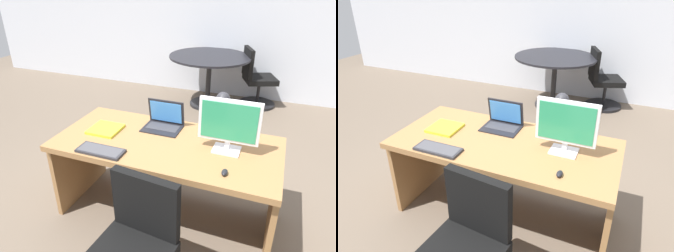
# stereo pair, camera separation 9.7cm
# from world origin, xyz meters

# --- Properties ---
(ground) EXTENTS (12.00, 12.00, 0.00)m
(ground) POSITION_xyz_m (0.00, 1.50, 0.00)
(ground) COLOR #6B5B4C
(back_wall) EXTENTS (10.00, 0.10, 2.80)m
(back_wall) POSITION_xyz_m (0.00, 3.20, 1.40)
(back_wall) COLOR silver
(back_wall) RESTS_ON ground
(desk) EXTENTS (1.76, 0.82, 0.72)m
(desk) POSITION_xyz_m (0.00, 0.04, 0.54)
(desk) COLOR #9E7042
(desk) RESTS_ON ground
(monitor) EXTENTS (0.44, 0.16, 0.40)m
(monitor) POSITION_xyz_m (0.47, 0.04, 0.95)
(monitor) COLOR silver
(monitor) RESTS_ON desk
(laptop) EXTENTS (0.32, 0.24, 0.23)m
(laptop) POSITION_xyz_m (-0.11, 0.25, 0.79)
(laptop) COLOR black
(laptop) RESTS_ON desk
(keyboard) EXTENTS (0.36, 0.15, 0.02)m
(keyboard) POSITION_xyz_m (-0.40, -0.31, 0.73)
(keyboard) COLOR #2D2D33
(keyboard) RESTS_ON desk
(mouse) EXTENTS (0.04, 0.07, 0.03)m
(mouse) POSITION_xyz_m (0.52, -0.27, 0.74)
(mouse) COLOR black
(mouse) RESTS_ON desk
(desk_lamp) EXTENTS (0.12, 0.14, 0.36)m
(desk_lamp) POSITION_xyz_m (0.37, 0.29, 0.98)
(desk_lamp) COLOR #2D2D33
(desk_lamp) RESTS_ON desk
(book) EXTENTS (0.25, 0.25, 0.02)m
(book) POSITION_xyz_m (-0.55, 0.00, 0.73)
(book) COLOR yellow
(book) RESTS_ON desk
(meeting_table) EXTENTS (1.23, 1.23, 0.80)m
(meeting_table) POSITION_xyz_m (-0.29, 2.56, 0.61)
(meeting_table) COLOR black
(meeting_table) RESTS_ON ground
(meeting_chair_near) EXTENTS (0.61, 0.59, 0.92)m
(meeting_chair_near) POSITION_xyz_m (0.41, 2.83, 0.38)
(meeting_chair_near) COLOR black
(meeting_chair_near) RESTS_ON ground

